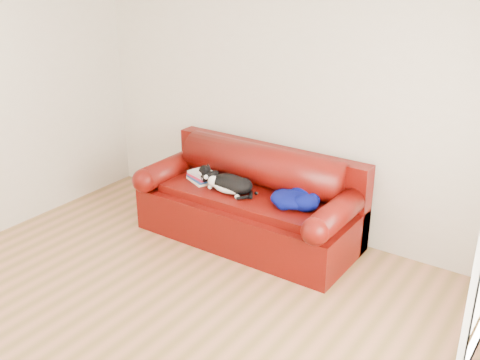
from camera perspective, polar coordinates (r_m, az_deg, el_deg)
The scene contains 7 objects.
ground at distance 4.47m, azimuth -8.78°, elevation -13.81°, with size 4.50×4.50×0.00m, color brown.
room_shell at distance 3.67m, azimuth -8.71°, elevation 7.03°, with size 4.52×4.02×2.61m.
sofa_base at distance 5.42m, azimuth 0.87°, elevation -3.71°, with size 2.10×0.90×0.50m.
sofa_back at distance 5.48m, azimuth 2.30°, elevation 0.08°, with size 2.10×1.01×0.88m.
book_stack at distance 5.54m, azimuth -3.84°, elevation 0.37°, with size 0.34×0.31×0.10m.
cat at distance 5.25m, azimuth -1.06°, elevation -0.44°, with size 0.62×0.28×0.22m.
blanket at distance 5.03m, azimuth 5.51°, elevation -1.88°, with size 0.53×0.42×0.15m.
Camera 1 is at (2.56, -2.56, 2.63)m, focal length 42.00 mm.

